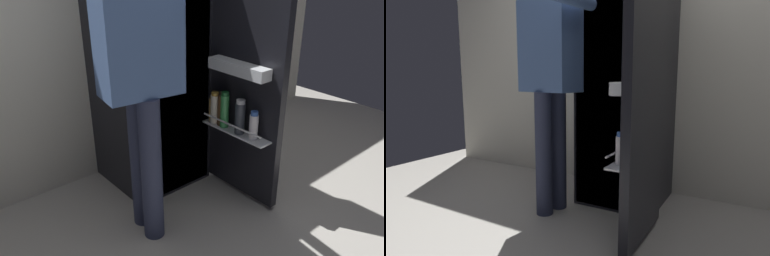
{
  "view_description": "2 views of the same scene",
  "coord_description": "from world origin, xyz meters",
  "views": [
    {
      "loc": [
        -1.46,
        -1.6,
        1.59
      ],
      "look_at": [
        -0.12,
        -0.04,
        0.63
      ],
      "focal_mm": 37.05,
      "sensor_mm": 36.0,
      "label": 1
    },
    {
      "loc": [
        0.89,
        -1.77,
        0.97
      ],
      "look_at": [
        -0.1,
        -0.04,
        0.65
      ],
      "focal_mm": 29.64,
      "sensor_mm": 36.0,
      "label": 2
    }
  ],
  "objects": [
    {
      "name": "person",
      "position": [
        -0.37,
        0.05,
        1.05
      ],
      "size": [
        0.56,
        0.79,
        1.74
      ],
      "color": "#2D334C",
      "rests_on": "ground_plane"
    },
    {
      "name": "kitchen_wall",
      "position": [
        0.0,
        0.89,
        1.2
      ],
      "size": [
        4.4,
        0.1,
        2.41
      ],
      "primitive_type": "cube",
      "color": "silver",
      "rests_on": "ground_plane"
    },
    {
      "name": "ground_plane",
      "position": [
        0.0,
        0.0,
        0.0
      ],
      "size": [
        5.12,
        5.12,
        0.0
      ],
      "primitive_type": "plane",
      "color": "#B7B2A8"
    },
    {
      "name": "refrigerator",
      "position": [
        0.03,
        0.49,
        0.9
      ],
      "size": [
        0.66,
        1.18,
        1.81
      ],
      "color": "black",
      "rests_on": "ground_plane"
    }
  ]
}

